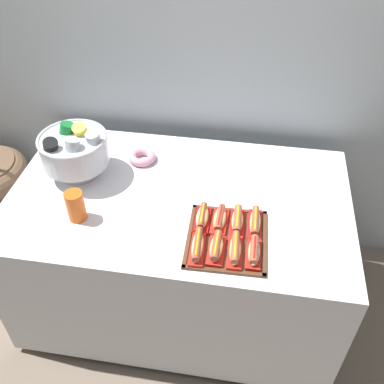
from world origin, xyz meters
TOP-DOWN VIEW (x-y plane):
  - ground_plane at (0.00, 0.00)m, footprint 10.00×10.00m
  - back_wall at (0.00, 0.62)m, footprint 6.00×0.10m
  - buffet_table at (0.00, 0.00)m, footprint 1.58×0.95m
  - serving_tray at (0.25, -0.24)m, footprint 0.34×0.37m
  - hot_dog_0 at (0.14, -0.32)m, footprint 0.07×0.19m
  - hot_dog_1 at (0.21, -0.32)m, footprint 0.07×0.16m
  - hot_dog_2 at (0.29, -0.32)m, footprint 0.06×0.18m
  - hot_dog_3 at (0.36, -0.32)m, footprint 0.06×0.16m
  - hot_dog_4 at (0.13, -0.16)m, footprint 0.07×0.16m
  - hot_dog_5 at (0.21, -0.16)m, footprint 0.07×0.16m
  - hot_dog_6 at (0.28, -0.16)m, footprint 0.07×0.16m
  - hot_dog_7 at (0.36, -0.15)m, footprint 0.06×0.18m
  - punch_bowl at (-0.51, 0.08)m, footprint 0.33×0.33m
  - cup_stack at (-0.41, -0.21)m, footprint 0.08×0.08m
  - donut at (-0.23, 0.24)m, footprint 0.14×0.14m

SIDE VIEW (x-z plane):
  - ground_plane at x=0.00m, z-range 0.00..0.00m
  - buffet_table at x=0.00m, z-range 0.02..0.81m
  - serving_tray at x=0.25m, z-range 0.79..0.80m
  - donut at x=-0.23m, z-range 0.79..0.83m
  - hot_dog_5 at x=0.21m, z-range 0.80..0.85m
  - hot_dog_7 at x=0.36m, z-range 0.80..0.85m
  - hot_dog_4 at x=0.13m, z-range 0.80..0.86m
  - hot_dog_6 at x=0.28m, z-range 0.80..0.86m
  - hot_dog_0 at x=0.14m, z-range 0.80..0.86m
  - hot_dog_3 at x=0.36m, z-range 0.80..0.86m
  - hot_dog_1 at x=0.21m, z-range 0.80..0.86m
  - hot_dog_2 at x=0.29m, z-range 0.80..0.86m
  - cup_stack at x=-0.41m, z-range 0.79..0.93m
  - punch_bowl at x=-0.51m, z-range 0.81..1.07m
  - back_wall at x=0.00m, z-range 0.00..2.60m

